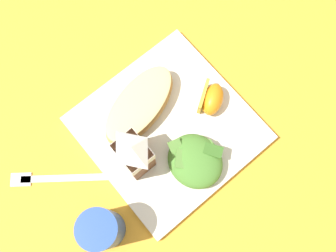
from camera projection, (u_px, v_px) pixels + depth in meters
ground at (168, 130)px, 0.71m from camera, size 3.00×3.00×0.00m
white_plate at (168, 129)px, 0.70m from camera, size 0.28×0.28×0.02m
cheesy_pizza_bread at (140, 105)px, 0.68m from camera, size 0.12×0.18×0.04m
green_salad_pile at (195, 161)px, 0.65m from camera, size 0.10×0.10×0.04m
milk_carton at (134, 154)px, 0.62m from camera, size 0.06×0.05×0.11m
orange_wedge_front at (212, 99)px, 0.68m from camera, size 0.06×0.07×0.04m
metal_fork at (54, 178)px, 0.68m from camera, size 0.13×0.16×0.01m
drinking_blue_cup at (102, 229)px, 0.61m from camera, size 0.06×0.06×0.11m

